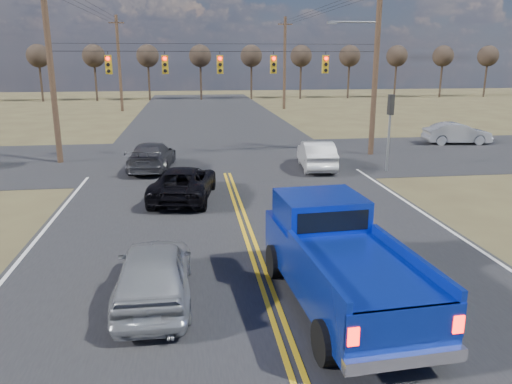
{
  "coord_description": "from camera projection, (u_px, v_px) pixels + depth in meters",
  "views": [
    {
      "loc": [
        -1.81,
        -10.49,
        5.67
      ],
      "look_at": [
        0.24,
        4.81,
        1.5
      ],
      "focal_mm": 35.0,
      "sensor_mm": 36.0,
      "label": 1
    }
  ],
  "objects": [
    {
      "name": "white_car_queue",
      "position": [
        316.0,
        155.0,
        26.16
      ],
      "size": [
        2.03,
        4.63,
        1.48
      ],
      "primitive_type": "imported",
      "rotation": [
        0.0,
        0.0,
        3.04
      ],
      "color": "#BABABA",
      "rests_on": "ground"
    },
    {
      "name": "signal_gantry",
      "position": [
        229.0,
        69.0,
        27.51
      ],
      "size": [
        19.6,
        4.83,
        10.0
      ],
      "color": "#473323",
      "rests_on": "ground"
    },
    {
      "name": "cross_car_east_near",
      "position": [
        457.0,
        133.0,
        33.66
      ],
      "size": [
        1.9,
        4.48,
        1.44
      ],
      "primitive_type": "imported",
      "rotation": [
        0.0,
        0.0,
        1.48
      ],
      "color": "#929499",
      "rests_on": "ground"
    },
    {
      "name": "treeline",
      "position": [
        212.0,
        57.0,
        36.06
      ],
      "size": [
        87.0,
        117.8,
        7.4
      ],
      "color": "#33261C",
      "rests_on": "ground"
    },
    {
      "name": "black_suv",
      "position": [
        184.0,
        183.0,
        20.51
      ],
      "size": [
        3.02,
        5.24,
        1.37
      ],
      "primitive_type": "imported",
      "rotation": [
        0.0,
        0.0,
        2.99
      ],
      "color": "black",
      "rests_on": "ground"
    },
    {
      "name": "pickup_truck",
      "position": [
        339.0,
        260.0,
        11.58
      ],
      "size": [
        2.81,
        6.3,
        2.31
      ],
      "rotation": [
        0.0,
        0.0,
        0.07
      ],
      "color": "black",
      "rests_on": "ground"
    },
    {
      "name": "road_main",
      "position": [
        234.0,
        195.0,
        21.32
      ],
      "size": [
        14.0,
        120.0,
        0.02
      ],
      "primitive_type": "cube",
      "color": "#28282B",
      "rests_on": "ground"
    },
    {
      "name": "ground",
      "position": [
        273.0,
        306.0,
        11.75
      ],
      "size": [
        160.0,
        160.0,
        0.0
      ],
      "primitive_type": "plane",
      "color": "brown",
      "rests_on": "ground"
    },
    {
      "name": "road_cross",
      "position": [
        222.0,
        158.0,
        28.97
      ],
      "size": [
        120.0,
        12.0,
        0.02
      ],
      "primitive_type": "cube",
      "color": "#28282B",
      "rests_on": "ground"
    },
    {
      "name": "dgrey_car_queue",
      "position": [
        152.0,
        156.0,
        25.91
      ],
      "size": [
        2.5,
        5.12,
        1.43
      ],
      "primitive_type": "imported",
      "rotation": [
        0.0,
        0.0,
        3.04
      ],
      "color": "#36373C",
      "rests_on": "ground"
    },
    {
      "name": "silver_suv",
      "position": [
        154.0,
        272.0,
        11.83
      ],
      "size": [
        1.77,
        4.39,
        1.49
      ],
      "primitive_type": "imported",
      "rotation": [
        0.0,
        0.0,
        3.14
      ],
      "color": "#989B9F",
      "rests_on": "ground"
    },
    {
      "name": "utility_poles",
      "position": [
        221.0,
        66.0,
        26.65
      ],
      "size": [
        19.6,
        58.32,
        10.0
      ],
      "color": "#473323",
      "rests_on": "ground"
    }
  ]
}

